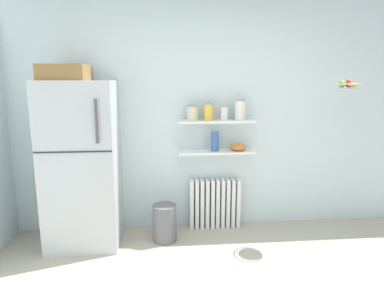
{
  "coord_description": "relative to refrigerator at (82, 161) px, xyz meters",
  "views": [
    {
      "loc": [
        -0.55,
        -1.66,
        1.69
      ],
      "look_at": [
        -0.26,
        1.6,
        1.05
      ],
      "focal_mm": 30.98,
      "sensor_mm": 36.0,
      "label": 1
    }
  ],
  "objects": [
    {
      "name": "shelf_bowl",
      "position": [
        1.65,
        0.21,
        0.08
      ],
      "size": [
        0.17,
        0.17,
        0.08
      ],
      "primitive_type": "ellipsoid",
      "color": "orange",
      "rests_on": "wall_shelf_lower"
    },
    {
      "name": "storage_jar_2",
      "position": [
        1.49,
        0.21,
        0.46
      ],
      "size": [
        0.08,
        0.08,
        0.16
      ],
      "color": "silver",
      "rests_on": "wall_shelf_upper"
    },
    {
      "name": "radiator",
      "position": [
        1.41,
        0.24,
        -0.59
      ],
      "size": [
        0.58,
        0.12,
        0.57
      ],
      "color": "white",
      "rests_on": "ground_plane"
    },
    {
      "name": "storage_jar_3",
      "position": [
        1.67,
        0.21,
        0.49
      ],
      "size": [
        0.12,
        0.12,
        0.23
      ],
      "color": "silver",
      "rests_on": "wall_shelf_upper"
    },
    {
      "name": "back_wall",
      "position": [
        1.38,
        0.37,
        0.43
      ],
      "size": [
        7.04,
        0.1,
        2.6
      ],
      "primitive_type": "cube",
      "color": "silver",
      "rests_on": "ground_plane"
    },
    {
      "name": "storage_jar_0",
      "position": [
        1.14,
        0.21,
        0.46
      ],
      "size": [
        0.12,
        0.12,
        0.17
      ],
      "color": "beige",
      "rests_on": "wall_shelf_upper"
    },
    {
      "name": "vase",
      "position": [
        1.39,
        0.21,
        0.15
      ],
      "size": [
        0.09,
        0.09,
        0.21
      ],
      "primitive_type": "cylinder",
      "color": "#38609E",
      "rests_on": "wall_shelf_lower"
    },
    {
      "name": "refrigerator",
      "position": [
        0.0,
        0.0,
        0.0
      ],
      "size": [
        0.71,
        0.66,
        1.83
      ],
      "color": "#B7BABF",
      "rests_on": "ground_plane"
    },
    {
      "name": "hanging_fruit_basket",
      "position": [
        2.68,
        -0.1,
        0.76
      ],
      "size": [
        0.29,
        0.29,
        0.09
      ],
      "color": "#B2B2B7"
    },
    {
      "name": "trash_bin",
      "position": [
        0.82,
        -0.05,
        -0.68
      ],
      "size": [
        0.25,
        0.25,
        0.39
      ],
      "primitive_type": "cylinder",
      "color": "slate",
      "rests_on": "ground_plane"
    },
    {
      "name": "wall_shelf_lower",
      "position": [
        1.41,
        0.21,
        0.03
      ],
      "size": [
        0.84,
        0.22,
        0.02
      ],
      "primitive_type": "cube",
      "color": "white"
    },
    {
      "name": "wall_shelf_upper",
      "position": [
        1.41,
        0.21,
        0.37
      ],
      "size": [
        0.84,
        0.22,
        0.02
      ],
      "primitive_type": "cube",
      "color": "white"
    },
    {
      "name": "storage_jar_1",
      "position": [
        1.32,
        0.21,
        0.47
      ],
      "size": [
        0.11,
        0.11,
        0.19
      ],
      "color": "yellow",
      "rests_on": "wall_shelf_upper"
    }
  ]
}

